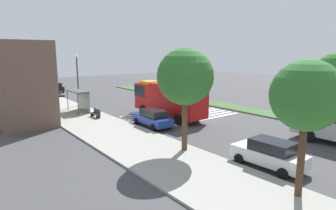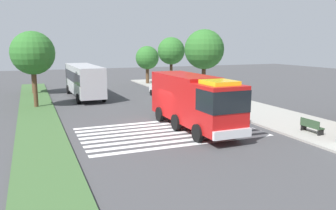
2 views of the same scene
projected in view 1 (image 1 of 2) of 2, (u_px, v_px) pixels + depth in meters
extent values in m
plane|color=#424244|center=(193.00, 118.00, 30.52)|extent=(120.00, 120.00, 0.00)
cube|color=#9E9B93|center=(113.00, 133.00, 24.83)|extent=(60.00, 5.82, 0.14)
cube|color=#3D6033|center=(241.00, 109.00, 35.35)|extent=(60.00, 3.00, 0.14)
cube|color=silver|center=(200.00, 120.00, 29.70)|extent=(0.45, 11.77, 0.01)
cube|color=silver|center=(194.00, 119.00, 30.40)|extent=(0.45, 11.77, 0.01)
cube|color=silver|center=(188.00, 117.00, 31.10)|extent=(0.45, 11.77, 0.01)
cube|color=silver|center=(183.00, 116.00, 31.80)|extent=(0.45, 11.77, 0.01)
cube|color=silver|center=(178.00, 114.00, 32.50)|extent=(0.45, 11.77, 0.01)
cube|color=silver|center=(173.00, 113.00, 33.20)|extent=(0.45, 11.77, 0.01)
cube|color=silver|center=(168.00, 112.00, 33.90)|extent=(0.45, 11.77, 0.01)
cube|color=silver|center=(164.00, 111.00, 34.60)|extent=(0.45, 11.77, 0.01)
cube|color=#B71414|center=(151.00, 96.00, 33.05)|extent=(2.87, 2.56, 2.91)
cube|color=#B71414|center=(177.00, 100.00, 29.44)|extent=(6.62, 2.64, 3.13)
cube|color=black|center=(148.00, 90.00, 33.27)|extent=(2.08, 2.56, 1.28)
cube|color=silver|center=(143.00, 104.00, 34.42)|extent=(0.29, 2.50, 0.50)
cube|color=yellow|center=(150.00, 82.00, 32.76)|extent=(2.01, 1.79, 0.24)
cylinder|color=black|center=(143.00, 110.00, 32.33)|extent=(1.11, 0.32, 1.10)
cylinder|color=black|center=(161.00, 107.00, 33.87)|extent=(1.11, 0.32, 1.10)
cylinder|color=black|center=(178.00, 119.00, 27.70)|extent=(1.11, 0.32, 1.10)
cylinder|color=black|center=(197.00, 116.00, 29.24)|extent=(1.11, 0.32, 1.10)
cylinder|color=black|center=(160.00, 114.00, 29.96)|extent=(1.11, 0.32, 1.10)
cylinder|color=black|center=(178.00, 111.00, 31.50)|extent=(1.11, 0.32, 1.10)
cube|color=silver|center=(268.00, 156.00, 17.43)|extent=(4.49, 1.92, 0.77)
cube|color=black|center=(272.00, 146.00, 17.14)|extent=(2.53, 1.65, 0.66)
cylinder|color=black|center=(239.00, 159.00, 18.06)|extent=(0.65, 0.24, 0.64)
cylinder|color=black|center=(256.00, 152.00, 19.18)|extent=(0.65, 0.24, 0.64)
cylinder|color=black|center=(283.00, 174.00, 15.83)|extent=(0.65, 0.24, 0.64)
cylinder|color=black|center=(299.00, 166.00, 16.95)|extent=(0.65, 0.24, 0.64)
cube|color=navy|center=(152.00, 119.00, 27.10)|extent=(4.79, 2.01, 0.70)
cube|color=black|center=(154.00, 113.00, 26.79)|extent=(2.71, 1.69, 0.63)
cylinder|color=black|center=(136.00, 121.00, 27.92)|extent=(0.65, 0.25, 0.64)
cylinder|color=black|center=(152.00, 119.00, 28.91)|extent=(0.65, 0.25, 0.64)
cylinder|color=black|center=(153.00, 128.00, 25.42)|extent=(0.65, 0.25, 0.64)
cylinder|color=black|center=(169.00, 125.00, 26.40)|extent=(0.65, 0.25, 0.64)
cube|color=black|center=(55.00, 88.00, 50.79)|extent=(4.57, 2.07, 0.74)
cube|color=black|center=(55.00, 84.00, 50.50)|extent=(2.58, 1.76, 0.58)
cylinder|color=black|center=(47.00, 90.00, 51.37)|extent=(0.65, 0.25, 0.64)
cylinder|color=black|center=(57.00, 89.00, 52.56)|extent=(0.65, 0.25, 0.64)
cylinder|color=black|center=(52.00, 91.00, 49.14)|extent=(0.65, 0.25, 0.64)
cylinder|color=black|center=(63.00, 91.00, 50.33)|extent=(0.65, 0.25, 0.64)
cylinder|color=black|center=(323.00, 130.00, 23.97)|extent=(1.01, 0.32, 1.00)
cylinder|color=black|center=(309.00, 136.00, 22.40)|extent=(1.01, 0.32, 1.00)
cube|color=#4C4C51|center=(78.00, 91.00, 32.88)|extent=(3.50, 1.40, 0.12)
cube|color=#8C9E99|center=(84.00, 101.00, 33.49)|extent=(3.50, 0.08, 2.40)
cylinder|color=#333338|center=(78.00, 104.00, 31.38)|extent=(0.08, 0.08, 2.40)
cylinder|color=#333338|center=(68.00, 100.00, 34.03)|extent=(0.08, 0.08, 2.40)
cube|color=#2D472D|center=(95.00, 114.00, 30.30)|extent=(1.60, 0.50, 0.08)
cube|color=#2D472D|center=(97.00, 111.00, 30.39)|extent=(1.60, 0.06, 0.45)
cube|color=black|center=(98.00, 117.00, 29.78)|extent=(0.08, 0.45, 0.37)
cube|color=black|center=(93.00, 114.00, 30.90)|extent=(0.08, 0.45, 0.37)
cylinder|color=#2D2D30|center=(78.00, 82.00, 36.47)|extent=(0.16, 0.16, 6.09)
sphere|color=white|center=(76.00, 56.00, 35.88)|extent=(0.36, 0.36, 0.36)
cube|color=brown|center=(20.00, 83.00, 28.20)|extent=(9.15, 4.57, 7.97)
cube|color=black|center=(49.00, 92.00, 30.03)|extent=(7.32, 0.80, 0.16)
cylinder|color=#47301E|center=(301.00, 159.00, 13.47)|extent=(0.34, 0.34, 3.72)
sphere|color=#2D6B28|center=(307.00, 95.00, 12.93)|extent=(3.27, 3.27, 3.27)
cylinder|color=#513823|center=(185.00, 123.00, 19.95)|extent=(0.40, 0.40, 3.80)
sphere|color=#2D6B28|center=(185.00, 77.00, 19.36)|extent=(3.88, 3.88, 3.88)
cylinder|color=#513823|center=(333.00, 107.00, 26.82)|extent=(0.38, 0.38, 3.53)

